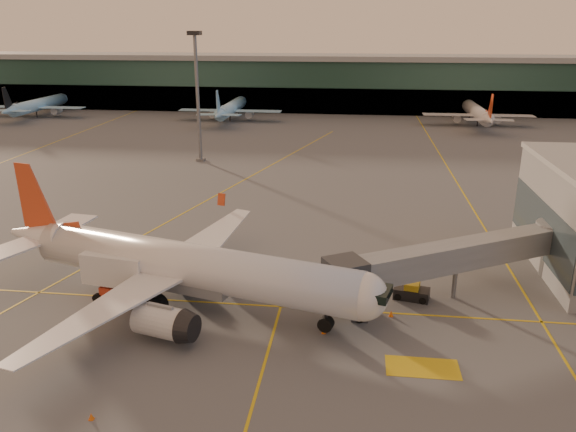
# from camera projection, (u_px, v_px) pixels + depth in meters

# --- Properties ---
(ground) EXTENTS (600.00, 600.00, 0.00)m
(ground) POSITION_uv_depth(u_px,v_px,m) (220.00, 329.00, 51.97)
(ground) COLOR #4C4F54
(ground) RESTS_ON ground
(taxi_markings) EXTENTS (100.12, 173.00, 0.01)m
(taxi_markings) POSITION_uv_depth(u_px,v_px,m) (240.00, 192.00, 94.60)
(taxi_markings) COLOR gold
(taxi_markings) RESTS_ON ground
(terminal) EXTENTS (400.00, 20.00, 17.60)m
(terminal) POSITION_uv_depth(u_px,v_px,m) (322.00, 83.00, 182.30)
(terminal) COLOR #19382D
(terminal) RESTS_ON ground
(mast_west_near) EXTENTS (2.40, 2.40, 25.60)m
(mast_west_near) POSITION_uv_depth(u_px,v_px,m) (197.00, 88.00, 111.46)
(mast_west_near) COLOR slate
(mast_west_near) RESTS_ON ground
(distant_aircraft_row) EXTENTS (290.00, 34.00, 13.00)m
(distant_aircraft_row) POSITION_uv_depth(u_px,v_px,m) (245.00, 120.00, 165.22)
(distant_aircraft_row) COLOR #93CEF6
(distant_aircraft_row) RESTS_ON ground
(main_airplane) EXTENTS (42.03, 38.32, 12.88)m
(main_airplane) POSITION_uv_depth(u_px,v_px,m) (179.00, 266.00, 55.30)
(main_airplane) COLOR silver
(main_airplane) RESTS_ON ground
(jet_bridge) EXTENTS (27.21, 17.52, 6.22)m
(jet_bridge) POSITION_uv_depth(u_px,v_px,m) (469.00, 255.00, 57.22)
(jet_bridge) COLOR slate
(jet_bridge) RESTS_ON ground
(catering_truck) EXTENTS (6.94, 3.86, 5.12)m
(catering_truck) POSITION_uv_depth(u_px,v_px,m) (118.00, 273.00, 56.70)
(catering_truck) COLOR #B43019
(catering_truck) RESTS_ON ground
(gpu_cart) EXTENTS (2.20, 1.82, 1.11)m
(gpu_cart) POSITION_uv_depth(u_px,v_px,m) (349.00, 298.00, 56.58)
(gpu_cart) COLOR #BB9817
(gpu_cart) RESTS_ON ground
(pushback_tug) EXTENTS (3.86, 2.63, 1.82)m
(pushback_tug) POSITION_uv_depth(u_px,v_px,m) (412.00, 292.00, 57.51)
(pushback_tug) COLOR black
(pushback_tug) RESTS_ON ground
(cone_nose) EXTENTS (0.47, 0.47, 0.60)m
(cone_nose) POSITION_uv_depth(u_px,v_px,m) (391.00, 314.00, 54.15)
(cone_nose) COLOR #E55B0C
(cone_nose) RESTS_ON ground
(cone_wing_right) EXTENTS (0.41, 0.41, 0.52)m
(cone_wing_right) POSITION_uv_depth(u_px,v_px,m) (91.00, 416.00, 39.99)
(cone_wing_right) COLOR #E55B0C
(cone_wing_right) RESTS_ON ground
(cone_wing_left) EXTENTS (0.42, 0.42, 0.53)m
(cone_wing_left) POSITION_uv_depth(u_px,v_px,m) (214.00, 238.00, 73.40)
(cone_wing_left) COLOR #E55B0C
(cone_wing_left) RESTS_ON ground
(cone_fwd) EXTENTS (0.44, 0.44, 0.56)m
(cone_fwd) POSITION_uv_depth(u_px,v_px,m) (324.00, 331.00, 51.17)
(cone_fwd) COLOR #E55B0C
(cone_fwd) RESTS_ON ground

